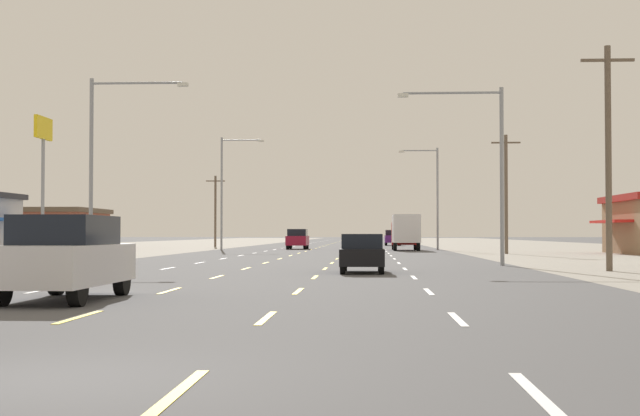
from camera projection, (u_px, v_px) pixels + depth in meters
The scene contains 20 objects.
ground_plane at pixel (325, 252), 75.14m from camera, with size 572.00×572.00×0.00m, color #4C4C4F.
lot_apron_left at pixel (42, 251), 76.48m from camera, with size 28.00×440.00×0.01m, color gray.
lot_apron_right at pixel (619, 252), 73.80m from camera, with size 28.00×440.00×0.01m, color gray.
lane_markings at pixel (340, 245), 113.57m from camera, with size 10.64×227.60×0.01m.
signal_span_wire at pixel (192, 60), 16.64m from camera, with size 27.35×0.52×8.50m.
suv_inner_left_nearest at pixel (66, 256), 20.49m from camera, with size 1.98×4.90×1.98m.
hatchback_inner_right_near at pixel (362, 253), 34.79m from camera, with size 1.72×3.90×1.54m.
box_truck_far_right_mid at pixel (406, 230), 79.98m from camera, with size 2.40×7.20×3.23m.
sedan_inner_right_midfar at pixel (364, 242), 82.46m from camera, with size 1.80×4.50×1.46m.
suv_inner_left_far at pixel (298, 239), 86.77m from camera, with size 1.98×4.90×1.98m.
suv_far_right_farther at pixel (393, 237), 111.91m from camera, with size 1.98×4.90×1.98m.
storefront_left_row_2 at pixel (29, 228), 91.01m from camera, with size 14.38×11.54×4.14m.
pole_sign_left_row_1 at pixel (43, 148), 56.73m from camera, with size 0.24×2.68×9.09m.
streetlight_left_row_0 at pixel (102, 154), 43.75m from camera, with size 4.96×0.26×9.31m.
streetlight_right_row_0 at pixel (489, 159), 42.71m from camera, with size 5.15×0.26×8.68m.
streetlight_left_row_1 at pixel (226, 185), 82.90m from camera, with size 4.10×0.26×10.63m.
streetlight_right_row_1 at pixel (434, 191), 81.83m from camera, with size 3.70×0.26×9.55m.
utility_pole_right_row_0 at pixel (608, 153), 36.37m from camera, with size 2.20×0.26×9.36m.
utility_pole_right_row_1 at pixel (506, 192), 66.77m from camera, with size 2.20×0.26×9.07m.
utility_pole_left_row_2 at pixel (215, 210), 100.95m from camera, with size 2.20×0.26×8.19m.
Camera 1 is at (3.62, -9.13, 1.57)m, focal length 49.33 mm.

